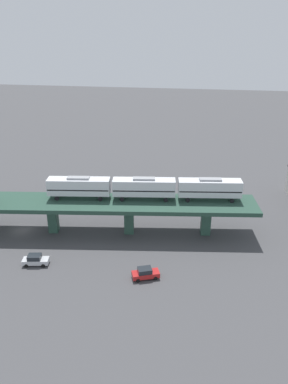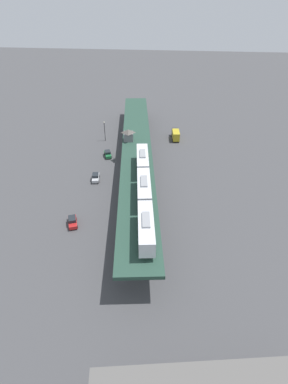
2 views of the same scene
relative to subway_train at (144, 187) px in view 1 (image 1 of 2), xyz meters
name	(u,v)px [view 1 (image 1 of 2)]	position (x,y,z in m)	size (l,w,h in m)	color
ground_plane	(22,231)	(4.60, -24.00, -9.21)	(400.00, 400.00, 0.00)	#424244
elevated_viaduct	(18,205)	(4.62, -24.15, -3.46)	(20.43, 92.31, 6.67)	#244135
subway_train	(144,187)	(0.00, 0.00, 0.00)	(7.68, 37.25, 4.45)	silver
street_car_silver	(35,260)	(15.25, -16.30, -8.27)	(2.53, 4.64, 1.89)	#B7BABF
street_car_red	(145,273)	(15.98, 2.84, -8.27)	(3.25, 4.75, 1.89)	#AD1E1E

